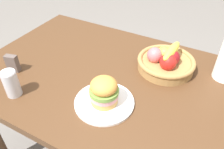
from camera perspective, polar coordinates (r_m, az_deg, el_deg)
name	(u,v)px	position (r m, az deg, el deg)	size (l,w,h in m)	color
dining_table	(114,92)	(1.19, 0.38, -4.34)	(1.40, 0.90, 0.75)	#4C301C
plate	(104,102)	(0.99, -1.93, -6.94)	(0.26, 0.26, 0.01)	white
sandwich	(104,91)	(0.94, -2.02, -4.10)	(0.12, 0.12, 0.12)	tan
soda_can	(11,83)	(1.08, -23.82, -2.05)	(0.07, 0.07, 0.13)	silver
fruit_basket	(166,61)	(1.18, 13.32, 3.30)	(0.29, 0.29, 0.14)	#9E7542
napkin_holder	(12,63)	(1.24, -23.58, 2.56)	(0.06, 0.03, 0.09)	#594C47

